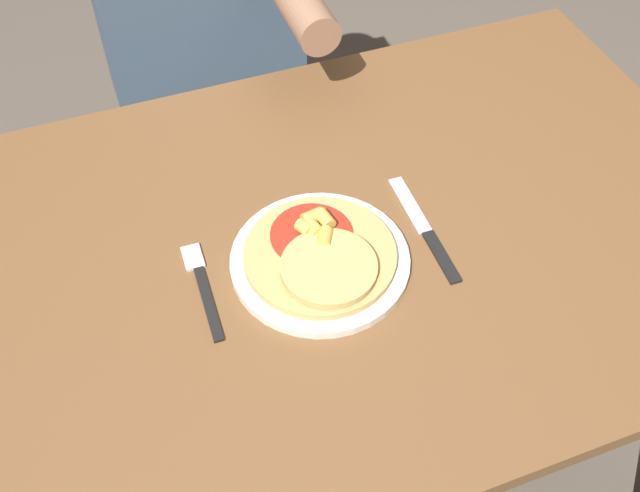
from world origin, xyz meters
The scene contains 7 objects.
ground_plane centered at (0.00, 0.00, 0.00)m, with size 8.00×8.00×0.00m, color brown.
dining_table centered at (0.00, 0.00, 0.63)m, with size 1.28×0.83×0.74m.
plate centered at (-0.04, -0.03, 0.74)m, with size 0.26×0.26×0.01m.
pizza centered at (-0.04, -0.04, 0.76)m, with size 0.22×0.22×0.04m.
fork centered at (-0.21, -0.01, 0.74)m, with size 0.03×0.18×0.00m.
knife centered at (0.13, -0.03, 0.74)m, with size 0.02×0.22×0.00m.
person_diner centered at (-0.03, 0.69, 0.71)m, with size 0.40×0.52×1.21m.
Camera 1 is at (-0.27, -0.67, 1.58)m, focal length 42.00 mm.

